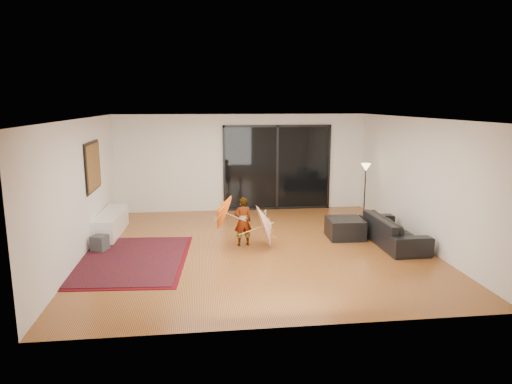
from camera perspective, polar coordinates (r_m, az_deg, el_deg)
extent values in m
plane|color=#A3632C|center=(9.70, 0.15, -6.96)|extent=(7.00, 7.00, 0.00)
plane|color=white|center=(9.23, 0.16, 9.19)|extent=(7.00, 7.00, 0.00)
plane|color=silver|center=(12.81, -1.78, 3.67)|extent=(7.00, 0.00, 7.00)
plane|color=silver|center=(6.00, 4.30, -4.98)|extent=(7.00, 0.00, 7.00)
plane|color=silver|center=(9.60, -21.06, 0.40)|extent=(0.00, 7.00, 7.00)
plane|color=silver|center=(10.40, 19.67, 1.27)|extent=(0.00, 7.00, 7.00)
cube|color=black|center=(12.93, 2.65, 3.06)|extent=(3.00, 0.04, 2.40)
cube|color=black|center=(12.80, 2.72, 8.24)|extent=(3.06, 0.06, 0.06)
cube|color=black|center=(13.13, 2.62, -2.02)|extent=(3.06, 0.06, 0.06)
cube|color=black|center=(12.91, 2.67, 3.05)|extent=(0.06, 0.06, 2.40)
cube|color=black|center=(10.51, -19.75, 3.02)|extent=(0.02, 1.28, 1.08)
cube|color=#1C4824|center=(10.50, -19.64, 3.02)|extent=(0.03, 1.18, 0.98)
cube|color=white|center=(11.13, -17.68, -3.73)|extent=(0.51, 1.87, 0.52)
cube|color=#424244|center=(9.98, -18.95, -6.08)|extent=(0.37, 0.37, 0.33)
cube|color=#540710|center=(9.29, -15.36, -8.17)|extent=(2.33, 3.11, 0.01)
cube|color=#641409|center=(9.29, -15.36, -8.14)|extent=(2.16, 2.94, 0.02)
imported|color=black|center=(10.31, 16.77, -4.62)|extent=(0.82, 2.06, 0.60)
cube|color=black|center=(10.52, 11.06, -4.46)|extent=(0.81, 0.81, 0.44)
cylinder|color=black|center=(12.40, 13.29, -3.17)|extent=(0.25, 0.25, 0.03)
cylinder|color=black|center=(12.26, 13.43, -0.18)|extent=(0.03, 0.03, 1.35)
cone|color=#FFD899|center=(12.15, 13.57, 3.02)|extent=(0.25, 0.25, 0.20)
imported|color=#999999|center=(9.71, -1.66, -3.70)|extent=(0.43, 0.32, 1.06)
cone|color=#E4530C|center=(9.58, -4.92, -2.67)|extent=(0.47, 0.76, 0.76)
cylinder|color=#AF874B|center=(9.67, -4.89, -4.59)|extent=(0.47, 0.02, 0.23)
cylinder|color=#AF874B|center=(9.56, -4.93, -2.05)|extent=(0.06, 0.02, 0.04)
cone|color=white|center=(9.65, 1.98, -3.94)|extent=(0.47, 0.94, 0.96)
cylinder|color=#AF874B|center=(9.75, 1.97, -6.04)|extent=(0.53, 0.02, 0.19)
cylinder|color=#AF874B|center=(9.62, 1.99, -3.28)|extent=(0.05, 0.02, 0.04)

